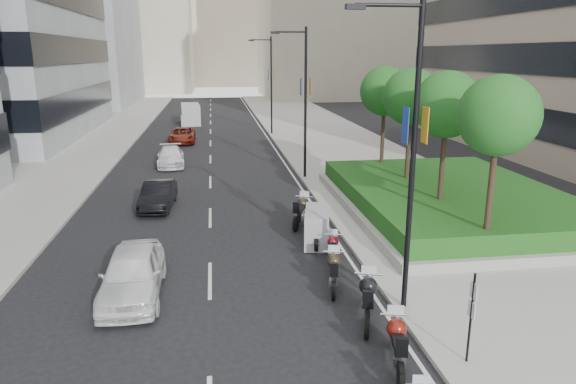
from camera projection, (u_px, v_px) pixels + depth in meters
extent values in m
plane|color=black|center=(265.00, 338.00, 13.97)|extent=(160.00, 160.00, 0.00)
cube|color=#9E9B93|center=(334.00, 143.00, 43.85)|extent=(10.00, 100.00, 0.15)
cube|color=#9E9B93|center=(78.00, 150.00, 40.93)|extent=(8.00, 100.00, 0.15)
cube|color=silver|center=(273.00, 146.00, 43.14)|extent=(0.12, 100.00, 0.01)
cube|color=silver|center=(210.00, 147.00, 42.41)|extent=(0.12, 100.00, 0.01)
cube|color=#B7AD93|center=(124.00, 4.00, 102.54)|extent=(26.00, 24.00, 34.00)
cube|color=#B7AD93|center=(222.00, 4.00, 123.91)|extent=(30.00, 24.00, 38.00)
cube|color=#99988F|center=(450.00, 206.00, 24.82)|extent=(10.00, 14.00, 0.40)
cube|color=#164513|center=(451.00, 194.00, 24.66)|extent=(9.40, 13.40, 0.80)
cylinder|color=#332319|center=(490.00, 197.00, 18.30)|extent=(0.22, 0.22, 4.00)
sphere|color=#164717|center=(499.00, 116.00, 17.54)|extent=(2.80, 2.80, 2.80)
cylinder|color=#332319|center=(442.00, 172.00, 22.12)|extent=(0.22, 0.22, 4.00)
sphere|color=#164717|center=(447.00, 104.00, 21.37)|extent=(2.80, 2.80, 2.80)
cylinder|color=#332319|center=(408.00, 155.00, 25.94)|extent=(0.22, 0.22, 4.00)
sphere|color=#164717|center=(411.00, 97.00, 25.19)|extent=(2.80, 2.80, 2.80)
cylinder|color=#332319|center=(382.00, 142.00, 29.76)|extent=(0.22, 0.22, 4.00)
sphere|color=#164717|center=(385.00, 91.00, 29.01)|extent=(2.80, 2.80, 2.80)
cylinder|color=black|center=(413.00, 165.00, 14.34)|extent=(0.16, 0.16, 9.00)
cylinder|color=black|center=(389.00, 5.00, 13.12)|extent=(1.80, 0.10, 0.10)
cube|color=black|center=(355.00, 7.00, 13.01)|extent=(0.50, 0.22, 0.14)
cube|color=gold|center=(425.00, 125.00, 14.09)|extent=(0.02, 0.45, 1.00)
cube|color=#1B3B95|center=(405.00, 125.00, 14.02)|extent=(0.02, 0.45, 1.00)
cylinder|color=black|center=(305.00, 106.00, 30.58)|extent=(0.16, 0.16, 9.00)
cylinder|color=black|center=(291.00, 32.00, 29.36)|extent=(1.80, 0.10, 0.10)
cube|color=black|center=(275.00, 33.00, 29.25)|extent=(0.50, 0.22, 0.14)
cube|color=gold|center=(310.00, 87.00, 30.33)|extent=(0.02, 0.45, 1.00)
cube|color=#1B3B95|center=(301.00, 87.00, 30.26)|extent=(0.02, 0.45, 1.00)
cylinder|color=black|center=(271.00, 87.00, 47.78)|extent=(0.16, 0.16, 9.00)
cylinder|color=black|center=(261.00, 40.00, 46.55)|extent=(1.80, 0.10, 0.10)
cube|color=black|center=(251.00, 40.00, 46.44)|extent=(0.50, 0.22, 0.14)
cube|color=gold|center=(274.00, 75.00, 47.53)|extent=(0.02, 0.45, 1.00)
cube|color=#1B3B95|center=(268.00, 75.00, 47.45)|extent=(0.02, 0.45, 1.00)
cylinder|color=black|center=(470.00, 321.00, 12.40)|extent=(0.06, 0.06, 2.50)
cube|color=silver|center=(474.00, 291.00, 12.19)|extent=(0.02, 0.32, 0.42)
cube|color=silver|center=(472.00, 310.00, 12.32)|extent=(0.02, 0.32, 0.42)
cylinder|color=black|center=(401.00, 376.00, 11.80)|extent=(0.27, 0.66, 0.65)
cylinder|color=black|center=(393.00, 337.00, 13.41)|extent=(0.27, 0.66, 0.65)
cube|color=silver|center=(397.00, 350.00, 12.51)|extent=(0.51, 0.93, 0.44)
sphere|color=maroon|center=(396.00, 329.00, 12.74)|extent=(0.50, 0.50, 0.50)
cube|color=black|center=(400.00, 345.00, 12.12)|extent=(0.46, 0.83, 0.17)
cylinder|color=silver|center=(396.00, 315.00, 12.95)|extent=(0.76, 0.23, 0.05)
cylinder|color=black|center=(367.00, 326.00, 13.93)|extent=(0.34, 0.70, 0.69)
cylinder|color=black|center=(368.00, 296.00, 15.64)|extent=(0.34, 0.70, 0.69)
cube|color=silver|center=(368.00, 305.00, 14.68)|extent=(0.61, 1.01, 0.47)
sphere|color=black|center=(368.00, 286.00, 14.92)|extent=(0.54, 0.54, 0.54)
cube|color=black|center=(368.00, 299.00, 14.27)|extent=(0.55, 0.89, 0.18)
cylinder|color=silver|center=(369.00, 274.00, 15.14)|extent=(0.80, 0.30, 0.06)
cylinder|color=black|center=(333.00, 290.00, 16.11)|extent=(0.26, 0.63, 0.62)
cylinder|color=black|center=(333.00, 270.00, 17.64)|extent=(0.26, 0.63, 0.62)
cube|color=silver|center=(334.00, 275.00, 16.78)|extent=(0.48, 0.89, 0.42)
sphere|color=#2C2718|center=(334.00, 261.00, 17.00)|extent=(0.48, 0.48, 0.48)
cube|color=black|center=(334.00, 270.00, 16.42)|extent=(0.44, 0.79, 0.16)
cylinder|color=silver|center=(334.00, 252.00, 17.20)|extent=(0.73, 0.22, 0.05)
cylinder|color=black|center=(332.00, 264.00, 18.22)|extent=(0.23, 0.56, 0.55)
cylinder|color=black|center=(333.00, 249.00, 19.58)|extent=(0.23, 0.56, 0.55)
cube|color=silver|center=(333.00, 253.00, 18.81)|extent=(0.43, 0.79, 0.37)
sphere|color=maroon|center=(333.00, 242.00, 19.01)|extent=(0.42, 0.42, 0.42)
cube|color=black|center=(333.00, 248.00, 18.49)|extent=(0.40, 0.70, 0.14)
cylinder|color=silver|center=(333.00, 234.00, 19.19)|extent=(0.65, 0.20, 0.04)
cylinder|color=black|center=(316.00, 243.00, 20.05)|extent=(0.28, 0.70, 0.69)
cylinder|color=black|center=(317.00, 228.00, 21.75)|extent=(0.28, 0.70, 0.69)
cube|color=gray|center=(317.00, 226.00, 20.80)|extent=(1.41, 2.47, 1.38)
cylinder|color=black|center=(296.00, 224.00, 22.28)|extent=(0.40, 0.67, 0.68)
cylinder|color=black|center=(306.00, 212.00, 23.90)|extent=(0.40, 0.67, 0.68)
cube|color=silver|center=(301.00, 214.00, 22.99)|extent=(0.68, 0.98, 0.46)
sphere|color=black|center=(303.00, 203.00, 23.22)|extent=(0.53, 0.53, 0.53)
cube|color=black|center=(299.00, 209.00, 22.60)|extent=(0.62, 0.87, 0.18)
cylinder|color=silver|center=(304.00, 197.00, 23.43)|extent=(0.76, 0.38, 0.05)
imported|color=white|center=(133.00, 273.00, 16.22)|extent=(1.91, 4.61, 1.56)
imported|color=black|center=(158.00, 195.00, 25.61)|extent=(1.67, 4.10, 1.32)
imported|color=white|center=(171.00, 157.00, 35.31)|extent=(2.06, 4.48, 1.27)
imported|color=maroon|center=(182.00, 135.00, 44.44)|extent=(2.15, 4.65, 1.29)
cube|color=#B8B8BB|center=(191.00, 114.00, 56.42)|extent=(2.26, 5.17, 2.12)
cube|color=#B8B8BB|center=(190.00, 121.00, 54.71)|extent=(2.00, 1.34, 1.11)
cylinder|color=black|center=(183.00, 123.00, 54.75)|extent=(0.25, 0.71, 0.71)
cylinder|color=black|center=(198.00, 122.00, 54.98)|extent=(0.25, 0.71, 0.71)
cylinder|color=black|center=(184.00, 119.00, 58.03)|extent=(0.25, 0.71, 0.71)
cylinder|color=black|center=(199.00, 119.00, 58.26)|extent=(0.25, 0.71, 0.71)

